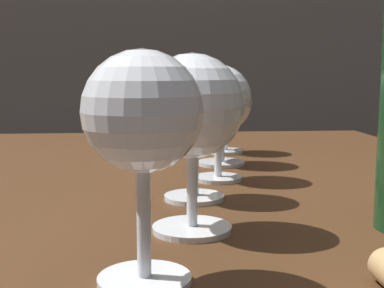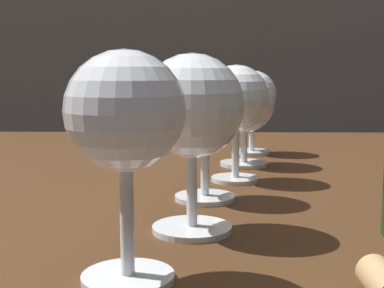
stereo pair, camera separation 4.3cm
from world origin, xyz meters
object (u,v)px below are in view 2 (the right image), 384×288
at_px(wine_glass_cabernet, 205,112).
at_px(wine_glass_rose, 245,105).
at_px(wine_glass_white, 192,110).
at_px(wine_glass_chardonnay, 252,97).
at_px(wine_glass_pinot, 236,101).
at_px(cork, 384,284).
at_px(wine_glass_port, 125,119).

bearing_deg(wine_glass_cabernet, wine_glass_rose, 74.44).
bearing_deg(wine_glass_white, wine_glass_chardonnay, 78.13).
bearing_deg(wine_glass_rose, wine_glass_cabernet, -105.56).
relative_size(wine_glass_pinot, cork, 3.36).
distance_m(wine_glass_cabernet, wine_glass_pinot, 0.10).
bearing_deg(wine_glass_pinot, wine_glass_chardonnay, 79.59).
bearing_deg(wine_glass_chardonnay, wine_glass_pinot, -100.41).
distance_m(wine_glass_port, wine_glass_pinot, 0.32).
bearing_deg(wine_glass_port, cork, -10.30).
relative_size(wine_glass_rose, cork, 3.14).
distance_m(wine_glass_port, wine_glass_cabernet, 0.22).
bearing_deg(wine_glass_white, wine_glass_rose, 77.76).
xyz_separation_m(wine_glass_cabernet, wine_glass_rose, (0.06, 0.20, -0.01)).
bearing_deg(wine_glass_rose, wine_glass_white, -102.24).
bearing_deg(wine_glass_pinot, wine_glass_cabernet, -111.43).
xyz_separation_m(wine_glass_rose, wine_glass_chardonnay, (0.02, 0.11, 0.01)).
bearing_deg(wine_glass_port, wine_glass_cabernet, 76.93).
bearing_deg(wine_glass_chardonnay, wine_glass_cabernet, -103.92).
height_order(wine_glass_port, wine_glass_chardonnay, wine_glass_port).
height_order(wine_glass_white, wine_glass_cabernet, wine_glass_white).
xyz_separation_m(wine_glass_port, wine_glass_rose, (0.11, 0.42, -0.02)).
xyz_separation_m(wine_glass_port, cork, (0.15, -0.03, -0.09)).
xyz_separation_m(wine_glass_chardonnay, cork, (0.03, -0.56, -0.08)).
xyz_separation_m(wine_glass_port, wine_glass_chardonnay, (0.13, 0.53, -0.01)).
height_order(wine_glass_chardonnay, cork, wine_glass_chardonnay).
relative_size(wine_glass_white, wine_glass_pinot, 1.05).
relative_size(wine_glass_white, wine_glass_rose, 1.12).
xyz_separation_m(wine_glass_cabernet, cork, (0.10, -0.24, -0.08)).
distance_m(wine_glass_port, wine_glass_rose, 0.43).
relative_size(wine_glass_port, wine_glass_pinot, 1.05).
distance_m(wine_glass_port, cork, 0.18).
height_order(wine_glass_pinot, wine_glass_rose, wine_glass_pinot).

